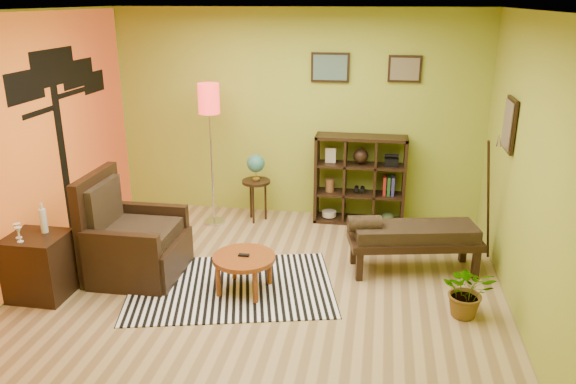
% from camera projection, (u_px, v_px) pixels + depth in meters
% --- Properties ---
extents(ground, '(5.00, 5.00, 0.00)m').
position_uv_depth(ground, '(263.00, 287.00, 5.95)').
color(ground, tan).
rests_on(ground, ground).
extents(room_shell, '(5.04, 4.54, 2.82)m').
position_uv_depth(room_shell, '(251.00, 119.00, 5.39)').
color(room_shell, '#97A731').
rests_on(room_shell, ground).
extents(zebra_rug, '(2.42, 1.91, 0.01)m').
position_uv_depth(zebra_rug, '(231.00, 286.00, 5.96)').
color(zebra_rug, white).
rests_on(zebra_rug, ground).
extents(coffee_table, '(0.65, 0.65, 0.42)m').
position_uv_depth(coffee_table, '(244.00, 261.00, 5.77)').
color(coffee_table, brown).
rests_on(coffee_table, ground).
extents(armchair, '(0.96, 0.97, 1.15)m').
position_uv_depth(armchair, '(132.00, 245.00, 6.14)').
color(armchair, black).
rests_on(armchair, ground).
extents(side_cabinet, '(0.56, 0.51, 0.98)m').
position_uv_depth(side_cabinet, '(40.00, 265.00, 5.69)').
color(side_cabinet, black).
rests_on(side_cabinet, ground).
extents(floor_lamp, '(0.28, 0.28, 1.89)m').
position_uv_depth(floor_lamp, '(209.00, 112.00, 7.15)').
color(floor_lamp, silver).
rests_on(floor_lamp, ground).
extents(globe_table, '(0.38, 0.38, 0.93)m').
position_uv_depth(globe_table, '(256.00, 171.00, 7.52)').
color(globe_table, black).
rests_on(globe_table, ground).
extents(cube_shelf, '(1.20, 0.35, 1.20)m').
position_uv_depth(cube_shelf, '(361.00, 180.00, 7.50)').
color(cube_shelf, black).
rests_on(cube_shelf, ground).
extents(bench, '(1.51, 0.80, 0.67)m').
position_uv_depth(bench, '(411.00, 235.00, 6.18)').
color(bench, black).
rests_on(bench, ground).
extents(potted_plant, '(0.50, 0.55, 0.42)m').
position_uv_depth(potted_plant, '(467.00, 296.00, 5.35)').
color(potted_plant, '#26661E').
rests_on(potted_plant, ground).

